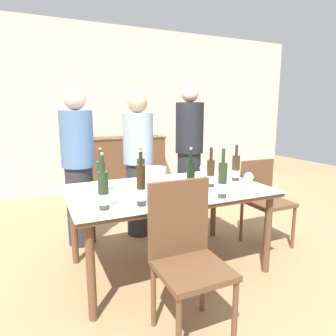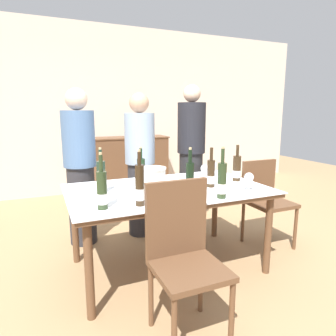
{
  "view_description": "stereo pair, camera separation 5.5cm",
  "coord_description": "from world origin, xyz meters",
  "px_view_note": "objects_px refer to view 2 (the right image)",
  "views": [
    {
      "loc": [
        -1.04,
        -2.29,
        1.4
      ],
      "look_at": [
        0.0,
        0.0,
        0.92
      ],
      "focal_mm": 32.0,
      "sensor_mm": 36.0,
      "label": 1
    },
    {
      "loc": [
        -0.99,
        -2.31,
        1.4
      ],
      "look_at": [
        0.0,
        0.0,
        0.92
      ],
      "focal_mm": 32.0,
      "sensor_mm": 36.0,
      "label": 2
    }
  ],
  "objects_px": {
    "wine_glass_1": "(213,166)",
    "dining_table": "(168,196)",
    "wine_glass_0": "(249,178)",
    "wine_glass_2": "(205,169)",
    "chair_right_end": "(265,196)",
    "wine_bottle_4": "(102,191)",
    "wine_bottle_6": "(140,186)",
    "person_guest_left": "(140,165)",
    "wine_bottle_7": "(237,169)",
    "wine_bottle_2": "(141,174)",
    "chair_near_front": "(183,249)",
    "wine_bottle_0": "(101,178)",
    "sideboard_cabinet": "(130,164)",
    "wine_bottle_1": "(211,174)",
    "wine_bottle_5": "(190,181)",
    "person_guest_right": "(191,157)",
    "wine_bottle_3": "(222,181)",
    "person_host": "(80,168)",
    "ice_bucket": "(153,179)"
  },
  "relations": [
    {
      "from": "wine_bottle_6",
      "to": "wine_glass_0",
      "type": "xyz_separation_m",
      "value": [
        0.97,
        0.03,
        -0.03
      ]
    },
    {
      "from": "wine_glass_0",
      "to": "wine_glass_1",
      "type": "distance_m",
      "value": 0.6
    },
    {
      "from": "ice_bucket",
      "to": "person_host",
      "type": "distance_m",
      "value": 1.01
    },
    {
      "from": "chair_right_end",
      "to": "wine_bottle_7",
      "type": "bearing_deg",
      "value": -170.09
    },
    {
      "from": "wine_bottle_1",
      "to": "wine_bottle_7",
      "type": "relative_size",
      "value": 1.01
    },
    {
      "from": "wine_bottle_0",
      "to": "wine_glass_1",
      "type": "relative_size",
      "value": 2.46
    },
    {
      "from": "wine_bottle_4",
      "to": "wine_bottle_6",
      "type": "bearing_deg",
      "value": -6.01
    },
    {
      "from": "dining_table",
      "to": "wine_bottle_2",
      "type": "xyz_separation_m",
      "value": [
        -0.21,
        0.1,
        0.19
      ]
    },
    {
      "from": "wine_glass_2",
      "to": "person_host",
      "type": "distance_m",
      "value": 1.28
    },
    {
      "from": "wine_bottle_6",
      "to": "person_guest_left",
      "type": "bearing_deg",
      "value": 72.0
    },
    {
      "from": "wine_bottle_3",
      "to": "person_guest_right",
      "type": "xyz_separation_m",
      "value": [
        0.4,
        1.28,
        -0.02
      ]
    },
    {
      "from": "wine_bottle_0",
      "to": "chair_right_end",
      "type": "relative_size",
      "value": 0.42
    },
    {
      "from": "wine_bottle_3",
      "to": "wine_bottle_6",
      "type": "height_order",
      "value": "wine_bottle_6"
    },
    {
      "from": "wine_bottle_7",
      "to": "ice_bucket",
      "type": "bearing_deg",
      "value": -176.27
    },
    {
      "from": "wine_bottle_1",
      "to": "wine_glass_0",
      "type": "xyz_separation_m",
      "value": [
        0.23,
        -0.23,
        -0.01
      ]
    },
    {
      "from": "chair_near_front",
      "to": "chair_right_end",
      "type": "xyz_separation_m",
      "value": [
        1.36,
        0.83,
        -0.03
      ]
    },
    {
      "from": "sideboard_cabinet",
      "to": "wine_bottle_0",
      "type": "xyz_separation_m",
      "value": [
        -0.97,
        -2.57,
        0.38
      ]
    },
    {
      "from": "wine_glass_2",
      "to": "person_guest_left",
      "type": "relative_size",
      "value": 0.09
    },
    {
      "from": "dining_table",
      "to": "chair_right_end",
      "type": "distance_m",
      "value": 1.16
    },
    {
      "from": "wine_glass_1",
      "to": "dining_table",
      "type": "bearing_deg",
      "value": -156.23
    },
    {
      "from": "wine_bottle_2",
      "to": "wine_bottle_5",
      "type": "relative_size",
      "value": 0.93
    },
    {
      "from": "wine_bottle_2",
      "to": "chair_near_front",
      "type": "bearing_deg",
      "value": -90.32
    },
    {
      "from": "wine_bottle_6",
      "to": "dining_table",
      "type": "bearing_deg",
      "value": 44.02
    },
    {
      "from": "wine_bottle_3",
      "to": "person_host",
      "type": "bearing_deg",
      "value": 125.05
    },
    {
      "from": "wine_bottle_0",
      "to": "person_guest_right",
      "type": "bearing_deg",
      "value": 32.13
    },
    {
      "from": "wine_bottle_0",
      "to": "chair_right_end",
      "type": "distance_m",
      "value": 1.73
    },
    {
      "from": "wine_bottle_4",
      "to": "person_guest_left",
      "type": "distance_m",
      "value": 1.33
    },
    {
      "from": "wine_bottle_0",
      "to": "chair_right_end",
      "type": "bearing_deg",
      "value": -0.08
    },
    {
      "from": "sideboard_cabinet",
      "to": "wine_bottle_5",
      "type": "bearing_deg",
      "value": -97.19
    },
    {
      "from": "wine_bottle_4",
      "to": "wine_bottle_0",
      "type": "bearing_deg",
      "value": 79.88
    },
    {
      "from": "dining_table",
      "to": "wine_bottle_7",
      "type": "height_order",
      "value": "wine_bottle_7"
    },
    {
      "from": "wine_bottle_3",
      "to": "wine_bottle_6",
      "type": "bearing_deg",
      "value": 173.6
    },
    {
      "from": "wine_bottle_0",
      "to": "chair_near_front",
      "type": "relative_size",
      "value": 0.39
    },
    {
      "from": "wine_bottle_2",
      "to": "wine_bottle_0",
      "type": "bearing_deg",
      "value": -177.72
    },
    {
      "from": "ice_bucket",
      "to": "wine_bottle_6",
      "type": "distance_m",
      "value": 0.37
    },
    {
      "from": "dining_table",
      "to": "wine_glass_0",
      "type": "relative_size",
      "value": 11.07
    },
    {
      "from": "ice_bucket",
      "to": "wine_bottle_6",
      "type": "bearing_deg",
      "value": -124.57
    },
    {
      "from": "wine_bottle_7",
      "to": "wine_glass_0",
      "type": "distance_m",
      "value": 0.36
    },
    {
      "from": "dining_table",
      "to": "wine_bottle_7",
      "type": "bearing_deg",
      "value": 0.49
    },
    {
      "from": "wine_glass_2",
      "to": "chair_right_end",
      "type": "relative_size",
      "value": 0.16
    },
    {
      "from": "wine_bottle_5",
      "to": "person_host",
      "type": "height_order",
      "value": "person_host"
    },
    {
      "from": "person_host",
      "to": "wine_bottle_0",
      "type": "bearing_deg",
      "value": -84.41
    },
    {
      "from": "wine_bottle_1",
      "to": "person_guest_left",
      "type": "relative_size",
      "value": 0.22
    },
    {
      "from": "wine_bottle_7",
      "to": "person_guest_left",
      "type": "distance_m",
      "value": 1.08
    },
    {
      "from": "chair_right_end",
      "to": "person_host",
      "type": "height_order",
      "value": "person_host"
    },
    {
      "from": "person_guest_left",
      "to": "chair_right_end",
      "type": "bearing_deg",
      "value": -33.67
    },
    {
      "from": "wine_bottle_2",
      "to": "wine_glass_2",
      "type": "height_order",
      "value": "wine_bottle_2"
    },
    {
      "from": "wine_bottle_5",
      "to": "person_guest_left",
      "type": "relative_size",
      "value": 0.25
    },
    {
      "from": "wine_bottle_1",
      "to": "chair_near_front",
      "type": "distance_m",
      "value": 0.92
    },
    {
      "from": "wine_bottle_1",
      "to": "wine_glass_2",
      "type": "xyz_separation_m",
      "value": [
        0.13,
        0.33,
        -0.03
      ]
    }
  ]
}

